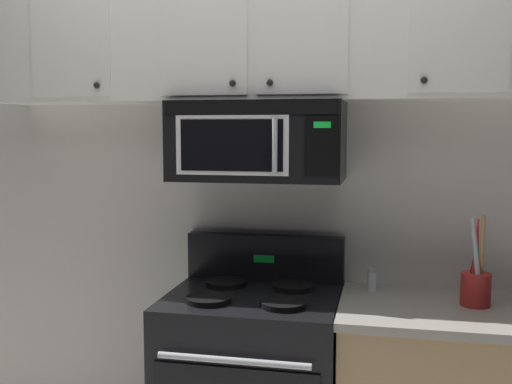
# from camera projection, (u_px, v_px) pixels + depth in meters

# --- Properties ---
(back_wall) EXTENTS (5.20, 0.10, 2.70)m
(back_wall) POSITION_uv_depth(u_px,v_px,m) (269.00, 186.00, 2.97)
(back_wall) COLOR silver
(back_wall) RESTS_ON ground_plane
(over_range_microwave) EXTENTS (0.76, 0.43, 0.35)m
(over_range_microwave) POSITION_uv_depth(u_px,v_px,m) (258.00, 141.00, 2.71)
(over_range_microwave) COLOR black
(upper_cabinets) EXTENTS (2.50, 0.36, 0.55)m
(upper_cabinets) POSITION_uv_depth(u_px,v_px,m) (260.00, 39.00, 2.69)
(upper_cabinets) COLOR white
(utensil_crock_red) EXTENTS (0.12, 0.12, 0.39)m
(utensil_crock_red) POSITION_uv_depth(u_px,v_px,m) (476.00, 282.00, 2.50)
(utensil_crock_red) COLOR red
(utensil_crock_red) RESTS_ON counter_segment
(salt_shaker) EXTENTS (0.04, 0.04, 0.10)m
(salt_shaker) POSITION_uv_depth(u_px,v_px,m) (372.00, 280.00, 2.73)
(salt_shaker) COLOR white
(salt_shaker) RESTS_ON counter_segment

